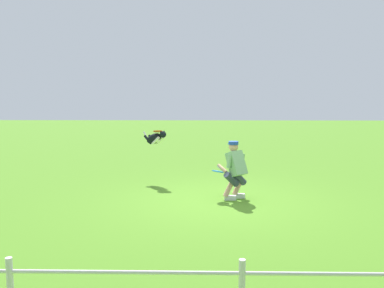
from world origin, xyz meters
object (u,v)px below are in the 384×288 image
dog (155,138)px  frisbee_flying (158,131)px  person (235,168)px  frisbee_held (218,171)px

dog → frisbee_flying: frisbee_flying is taller
frisbee_flying → dog: bearing=-56.2°
person → frisbee_held: size_ratio=4.82×
person → frisbee_flying: (1.89, -1.74, 0.67)m
person → frisbee_held: person is taller
person → dog: bearing=7.1°
frisbee_flying → frisbee_held: (-1.52, 1.66, -0.75)m
person → dog: (1.99, -1.88, 0.47)m
person → frisbee_flying: 2.66m
dog → frisbee_held: 2.48m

